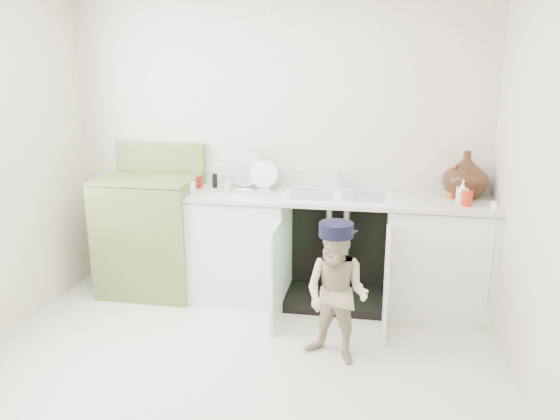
# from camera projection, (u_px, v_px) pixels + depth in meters

# --- Properties ---
(ground) EXTENTS (3.50, 3.50, 0.00)m
(ground) POSITION_uv_depth(u_px,v_px,m) (233.00, 372.00, 3.50)
(ground) COLOR beige
(ground) RESTS_ON ground
(room_shell) EXTENTS (6.00, 5.50, 1.26)m
(room_shell) POSITION_uv_depth(u_px,v_px,m) (228.00, 182.00, 3.17)
(room_shell) COLOR silver
(room_shell) RESTS_ON ground
(counter_run) EXTENTS (2.44, 1.02, 1.26)m
(counter_run) POSITION_uv_depth(u_px,v_px,m) (341.00, 246.00, 4.42)
(counter_run) COLOR silver
(counter_run) RESTS_ON ground
(avocado_stove) EXTENTS (0.80, 0.65, 1.25)m
(avocado_stove) POSITION_uv_depth(u_px,v_px,m) (152.00, 233.00, 4.66)
(avocado_stove) COLOR #5D7533
(avocado_stove) RESTS_ON ground
(repair_worker) EXTENTS (0.55, 0.83, 0.94)m
(repair_worker) POSITION_uv_depth(u_px,v_px,m) (337.00, 293.00, 3.53)
(repair_worker) COLOR tan
(repair_worker) RESTS_ON ground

